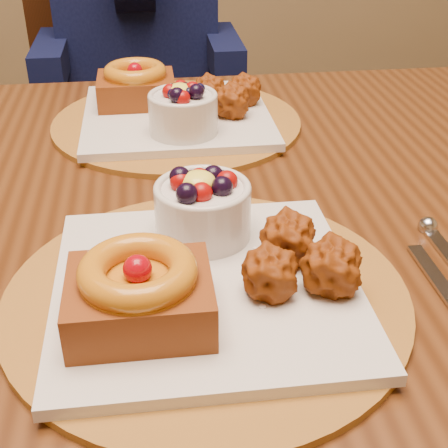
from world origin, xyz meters
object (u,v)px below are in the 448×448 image
(chair_far, at_px, (111,98))
(place_setting_far, at_px, (174,108))
(place_setting_near, at_px, (202,270))
(dining_table, at_px, (190,243))

(chair_far, bearing_deg, place_setting_far, -69.73)
(place_setting_far, bearing_deg, place_setting_near, -90.02)
(place_setting_far, xyz_separation_m, chair_far, (-0.13, 0.72, -0.23))
(place_setting_far, height_order, chair_far, chair_far)
(dining_table, relative_size, place_setting_far, 4.21)
(place_setting_near, bearing_deg, chair_far, 96.70)
(dining_table, bearing_deg, chair_far, 98.44)
(place_setting_near, xyz_separation_m, chair_far, (-0.13, 1.15, -0.23))
(dining_table, distance_m, place_setting_far, 0.24)
(place_setting_near, relative_size, chair_far, 0.38)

